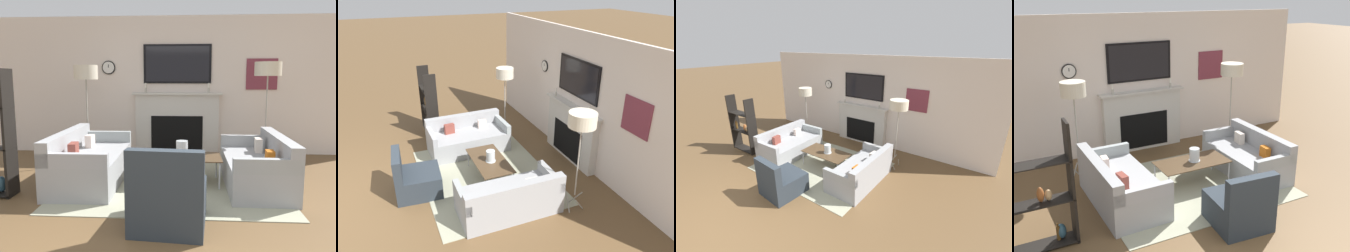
% 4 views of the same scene
% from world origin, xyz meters
% --- Properties ---
extents(fireplace_wall, '(7.45, 0.28, 2.70)m').
position_xyz_m(fireplace_wall, '(0.01, 4.82, 1.22)').
color(fireplace_wall, silver).
rests_on(fireplace_wall, ground_plane).
extents(area_rug, '(3.01, 2.40, 0.01)m').
position_xyz_m(area_rug, '(0.00, 2.79, 0.01)').
color(area_rug, '#9B9C82').
rests_on(area_rug, ground_plane).
extents(couch_left, '(0.89, 1.75, 0.75)m').
position_xyz_m(couch_left, '(-1.19, 2.79, 0.28)').
color(couch_left, '#97989B').
rests_on(couch_left, ground_plane).
extents(couch_right, '(0.81, 1.68, 0.72)m').
position_xyz_m(couch_right, '(1.20, 2.79, 0.26)').
color(couch_right, '#97989B').
rests_on(couch_right, ground_plane).
extents(armchair, '(0.79, 0.85, 0.85)m').
position_xyz_m(armchair, '(0.04, 1.44, 0.28)').
color(armchair, '#283138').
rests_on(armchair, ground_plane).
extents(coffee_table, '(1.20, 0.61, 0.40)m').
position_xyz_m(coffee_table, '(0.09, 2.85, 0.38)').
color(coffee_table, '#4C3823').
rests_on(coffee_table, ground_plane).
extents(hurricane_candle, '(0.19, 0.19, 0.22)m').
position_xyz_m(hurricane_candle, '(0.14, 2.85, 0.50)').
color(hurricane_candle, silver).
rests_on(hurricane_candle, coffee_table).
extents(floor_lamp_left, '(0.40, 0.40, 1.73)m').
position_xyz_m(floor_lamp_left, '(-1.53, 3.84, 1.57)').
color(floor_lamp_left, '#9E998E').
rests_on(floor_lamp_left, ground_plane).
extents(floor_lamp_right, '(0.44, 0.44, 1.77)m').
position_xyz_m(floor_lamp_right, '(1.53, 3.84, 1.62)').
color(floor_lamp_right, '#9E998E').
rests_on(floor_lamp_right, ground_plane).
extents(shelf_unit, '(0.93, 0.28, 1.62)m').
position_xyz_m(shelf_unit, '(-2.44, 2.20, 0.71)').
color(shelf_unit, black).
rests_on(shelf_unit, ground_plane).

